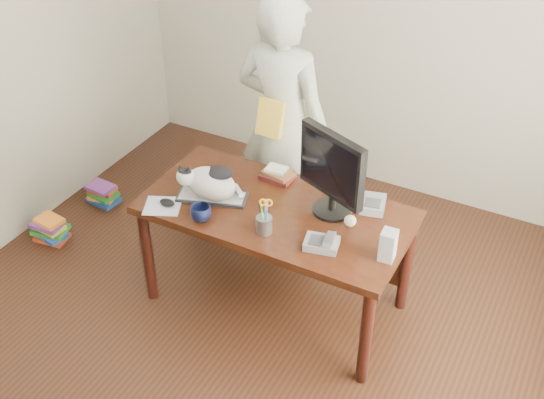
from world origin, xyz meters
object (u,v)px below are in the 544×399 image
(pen_cup, at_px, (264,223))
(coffee_mug, at_px, (201,213))
(book_pile_a, at_px, (50,229))
(speaker, at_px, (388,245))
(mouse, at_px, (167,202))
(book_pile_b, at_px, (103,194))
(calculator, at_px, (373,204))
(cat, at_px, (209,182))
(person, at_px, (282,125))
(keyboard, at_px, (212,197))
(phone, at_px, (322,243))
(baseball, at_px, (350,221))
(monitor, at_px, (332,170))
(desk, at_px, (282,221))
(book_stack, at_px, (278,174))

(pen_cup, distance_m, coffee_mug, 0.38)
(book_pile_a, bearing_deg, pen_cup, -0.87)
(coffee_mug, bearing_deg, speaker, 9.56)
(mouse, height_order, book_pile_b, mouse)
(mouse, bearing_deg, pen_cup, -20.30)
(calculator, relative_size, book_pile_b, 0.83)
(cat, distance_m, speaker, 1.14)
(mouse, distance_m, person, 0.98)
(keyboard, height_order, speaker, speaker)
(person, bearing_deg, cat, 84.22)
(pen_cup, bearing_deg, book_pile_a, 179.13)
(calculator, bearing_deg, keyboard, -171.29)
(phone, relative_size, baseball, 3.03)
(baseball, distance_m, person, 0.97)
(phone, bearing_deg, pen_cup, 172.43)
(person, bearing_deg, phone, 131.40)
(monitor, xyz_separation_m, baseball, (0.16, -0.06, -0.27))
(cat, xyz_separation_m, pen_cup, (0.45, -0.13, -0.06))
(phone, bearing_deg, speaker, -0.54)
(cat, height_order, coffee_mug, cat)
(cat, distance_m, phone, 0.80)
(desk, xyz_separation_m, mouse, (-0.59, -0.35, 0.17))
(mouse, height_order, calculator, calculator)
(phone, relative_size, person, 0.12)
(cat, height_order, speaker, cat)
(desk, relative_size, mouse, 14.09)
(keyboard, distance_m, book_stack, 0.45)
(desk, relative_size, pen_cup, 6.82)
(desk, bearing_deg, book_stack, 123.61)
(book_pile_a, bearing_deg, monitor, 8.76)
(mouse, bearing_deg, coffee_mug, -29.68)
(baseball, height_order, calculator, baseball)
(keyboard, bearing_deg, baseball, -8.34)
(speaker, height_order, person, person)
(desk, xyz_separation_m, baseball, (0.45, -0.02, 0.18))
(monitor, height_order, mouse, monitor)
(desk, xyz_separation_m, coffee_mug, (-0.33, -0.38, 0.20))
(keyboard, bearing_deg, person, 64.61)
(speaker, xyz_separation_m, book_pile_b, (-2.46, 0.47, -0.77))
(desk, relative_size, phone, 7.55)
(cat, distance_m, person, 0.76)
(phone, bearing_deg, mouse, 171.75)
(book_stack, bearing_deg, desk, -51.81)
(pen_cup, bearing_deg, book_pile_b, 161.88)
(mouse, distance_m, speaker, 1.34)
(desk, height_order, baseball, baseball)
(coffee_mug, relative_size, baseball, 1.75)
(monitor, relative_size, pen_cup, 2.27)
(monitor, xyz_separation_m, book_pile_a, (-2.05, -0.32, -0.96))
(monitor, relative_size, calculator, 2.49)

